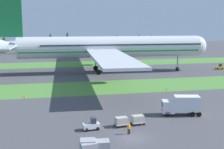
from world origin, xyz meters
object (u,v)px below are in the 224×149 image
airliner (104,47)px  cargo_dolly_second (138,119)px  baggage_tug (92,125)px  uld_container_2 (102,146)px  uld_container_0 (88,146)px  taxiway_marker_0 (25,96)px  taxiway_marker_1 (167,89)px  uld_container_1 (88,148)px  ground_crew_marshaller (129,128)px  catering_truck (182,105)px  cargo_dolly_lead (121,121)px  pushback_tractor (219,67)px

airliner → cargo_dolly_second: (-3.64, -52.48, -7.67)m
baggage_tug → uld_container_2: bearing=174.3°
uld_container_0 → taxiway_marker_0: size_ratio=2.98×
taxiway_marker_1 → taxiway_marker_0: bearing=-178.8°
taxiway_marker_1 → uld_container_0: bearing=-126.5°
baggage_tug → uld_container_1: baggage_tug is taller
uld_container_0 → ground_crew_marshaller: bearing=37.1°
taxiway_marker_0 → catering_truck: bearing=-33.3°
uld_container_0 → airliner: bearing=78.0°
cargo_dolly_lead → uld_container_2: 10.31m
cargo_dolly_second → ground_crew_marshaller: (-2.55, -3.93, 0.03)m
cargo_dolly_second → uld_container_1: bearing=128.8°
uld_container_0 → uld_container_1: size_ratio=1.00×
ground_crew_marshaller → cargo_dolly_lead: bearing=105.2°
pushback_tractor → uld_container_2: bearing=141.0°
taxiway_marker_1 → pushback_tractor: bearing=41.7°
uld_container_0 → cargo_dolly_lead: bearing=53.2°
catering_truck → ground_crew_marshaller: bearing=134.6°
airliner → baggage_tug: 55.22m
uld_container_0 → uld_container_1: 0.60m
baggage_tug → uld_container_0: bearing=161.9°
cargo_dolly_lead → cargo_dolly_second: same height
uld_container_1 → cargo_dolly_lead: bearing=54.8°
cargo_dolly_second → uld_container_1: 13.63m
ground_crew_marshaller → uld_container_1: 9.08m
uld_container_1 → taxiway_marker_1: 40.77m
catering_truck → cargo_dolly_second: bearing=123.0°
catering_truck → uld_container_0: catering_truck is taller
baggage_tug → airliner: bearing=-19.1°
cargo_dolly_second → uld_container_2: (-7.68, -9.47, -0.12)m
airliner → uld_container_0: airliner is taller
airliner → taxiway_marker_0: (-23.44, -29.97, -8.26)m
baggage_tug → uld_container_0: baggage_tug is taller
baggage_tug → taxiway_marker_1: 32.91m
pushback_tractor → uld_container_2: 80.23m
uld_container_1 → taxiway_marker_1: size_ratio=3.91×
cargo_dolly_lead → taxiway_marker_1: size_ratio=4.63×
cargo_dolly_lead → uld_container_2: size_ratio=1.18×
cargo_dolly_lead → taxiway_marker_1: cargo_dolly_lead is taller
baggage_tug → taxiway_marker_0: bearing=20.0°
ground_crew_marshaller → catering_truck: bearing=41.7°
taxiway_marker_0 → uld_container_0: bearing=-72.0°
catering_truck → ground_crew_marshaller: (-11.86, -7.33, -1.01)m
catering_truck → pushback_tractor: 59.50m
cargo_dolly_second → taxiway_marker_0: cargo_dolly_second is taller
pushback_tractor → cargo_dolly_second: bearing=140.6°
uld_container_2 → taxiway_marker_1: uld_container_2 is taller
airliner → cargo_dolly_lead: (-6.52, -52.84, -7.67)m
catering_truck → taxiway_marker_1: 20.53m
airliner → uld_container_1: size_ratio=44.09×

